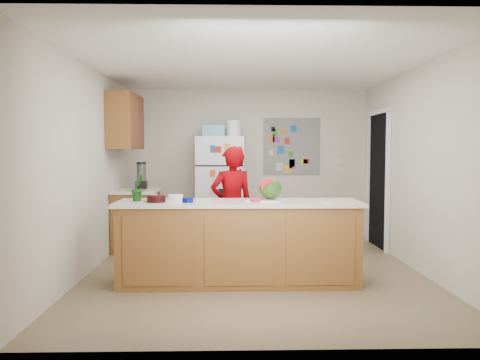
{
  "coord_description": "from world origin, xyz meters",
  "views": [
    {
      "loc": [
        -0.3,
        -5.61,
        1.47
      ],
      "look_at": [
        -0.17,
        0.2,
        1.11
      ],
      "focal_mm": 35.0,
      "sensor_mm": 36.0,
      "label": 1
    }
  ],
  "objects_px": {
    "refrigerator": "(220,190)",
    "person": "(232,207)",
    "watermelon": "(270,189)",
    "cherry_bowl": "(156,199)"
  },
  "relations": [
    {
      "from": "watermelon",
      "to": "cherry_bowl",
      "type": "height_order",
      "value": "watermelon"
    },
    {
      "from": "refrigerator",
      "to": "person",
      "type": "distance_m",
      "value": 1.6
    },
    {
      "from": "refrigerator",
      "to": "person",
      "type": "bearing_deg",
      "value": -83.52
    },
    {
      "from": "refrigerator",
      "to": "cherry_bowl",
      "type": "relative_size",
      "value": 8.56
    },
    {
      "from": "cherry_bowl",
      "to": "refrigerator",
      "type": "bearing_deg",
      "value": 75.41
    },
    {
      "from": "person",
      "to": "cherry_bowl",
      "type": "relative_size",
      "value": 7.71
    },
    {
      "from": "watermelon",
      "to": "cherry_bowl",
      "type": "distance_m",
      "value": 1.25
    },
    {
      "from": "person",
      "to": "cherry_bowl",
      "type": "xyz_separation_m",
      "value": [
        -0.82,
        -0.87,
        0.19
      ]
    },
    {
      "from": "cherry_bowl",
      "to": "watermelon",
      "type": "bearing_deg",
      "value": 5.4
    },
    {
      "from": "refrigerator",
      "to": "watermelon",
      "type": "height_order",
      "value": "refrigerator"
    }
  ]
}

